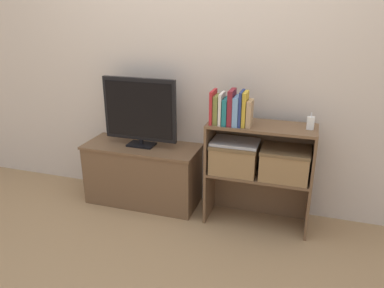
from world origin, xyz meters
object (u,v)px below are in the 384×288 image
(book_ivory, at_px, (222,108))
(storage_basket_right, at_px, (285,162))
(book_olive, at_px, (217,109))
(book_tan, at_px, (250,113))
(book_teal, at_px, (226,111))
(book_skyblue, at_px, (237,111))
(laptop, at_px, (235,142))
(tv, at_px, (140,111))
(book_navy, at_px, (241,108))
(tv_stand, at_px, (143,174))
(book_mustard, at_px, (245,109))
(storage_basket_left, at_px, (235,156))
(book_maroon, at_px, (232,107))
(book_crimson, at_px, (213,107))
(baby_monitor, at_px, (311,123))

(book_ivory, height_order, storage_basket_right, book_ivory)
(book_olive, height_order, book_tan, book_olive)
(book_teal, bearing_deg, book_skyblue, -0.00)
(book_teal, bearing_deg, laptop, 31.32)
(tv, xyz_separation_m, book_navy, (0.83, -0.09, 0.11))
(tv, height_order, book_tan, tv)
(tv_stand, bearing_deg, book_tan, -5.65)
(book_teal, bearing_deg, book_mustard, 0.00)
(tv_stand, xyz_separation_m, book_teal, (0.73, -0.09, 0.64))
(book_skyblue, relative_size, laptop, 0.60)
(book_teal, xyz_separation_m, storage_basket_left, (0.07, 0.04, -0.35))
(book_olive, bearing_deg, book_maroon, 0.00)
(book_maroon, distance_m, book_skyblue, 0.05)
(tv_stand, xyz_separation_m, book_ivory, (0.69, -0.09, 0.66))
(book_olive, height_order, book_ivory, book_ivory)
(book_teal, distance_m, storage_basket_right, 0.57)
(book_ivory, height_order, book_mustard, book_mustard)
(book_olive, relative_size, storage_basket_right, 0.59)
(book_ivory, bearing_deg, book_crimson, -180.00)
(book_ivory, xyz_separation_m, book_maroon, (0.07, -0.00, 0.01))
(tv_stand, bearing_deg, laptop, -3.42)
(book_tan, distance_m, laptop, 0.26)
(book_ivory, xyz_separation_m, storage_basket_right, (0.47, 0.04, -0.37))
(book_olive, distance_m, baby_monitor, 0.66)
(book_skyblue, xyz_separation_m, storage_basket_left, (-0.01, 0.04, -0.36))
(book_ivory, bearing_deg, book_teal, -0.00)
(book_teal, height_order, baby_monitor, book_teal)
(book_crimson, bearing_deg, book_tan, 0.00)
(book_mustard, height_order, storage_basket_right, book_mustard)
(book_crimson, height_order, baby_monitor, book_crimson)
(tv, distance_m, book_olive, 0.67)
(tv, bearing_deg, storage_basket_right, -2.25)
(book_crimson, height_order, storage_basket_right, book_crimson)
(storage_basket_right, bearing_deg, book_mustard, -172.28)
(tv_stand, distance_m, tv, 0.55)
(book_maroon, bearing_deg, book_olive, 180.00)
(book_tan, bearing_deg, book_crimson, 180.00)
(book_olive, relative_size, book_maroon, 0.81)
(tv, xyz_separation_m, book_mustard, (0.86, -0.09, 0.11))
(book_maroon, distance_m, baby_monitor, 0.56)
(book_mustard, xyz_separation_m, baby_monitor, (0.45, 0.06, -0.08))
(book_skyblue, distance_m, storage_basket_right, 0.51)
(tv, xyz_separation_m, book_ivory, (0.69, -0.09, 0.10))
(book_maroon, relative_size, book_tan, 1.36)
(tv_stand, height_order, book_maroon, book_maroon)
(tv, relative_size, storage_basket_left, 1.76)
(tv_stand, bearing_deg, storage_basket_left, -3.42)
(book_skyblue, bearing_deg, book_tan, 0.00)
(book_teal, relative_size, book_maroon, 0.75)
(book_mustard, bearing_deg, book_maroon, 180.00)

